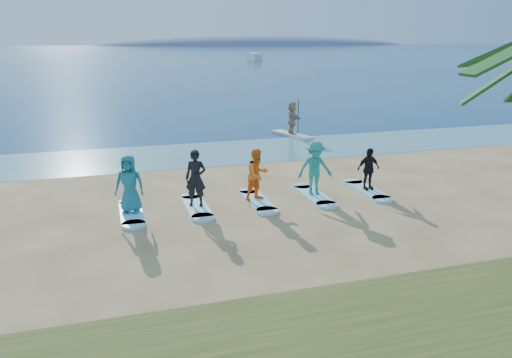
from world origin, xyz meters
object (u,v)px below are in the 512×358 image
object	(u,v)px
student_1	(196,178)
paddleboarder	(292,118)
paddleboard	(292,135)
surfboard_2	(257,201)
surfboard_3	(314,195)
student_2	(257,175)
boat_offshore_b	(254,60)
surfboard_1	(197,207)
student_0	(129,184)
surfboard_4	(367,190)
student_4	(368,169)
surfboard_0	(132,213)
student_3	(315,168)

from	to	relation	value
student_1	paddleboarder	bearing A→B (deg)	79.49
paddleboard	surfboard_2	world-z (taller)	paddleboard
surfboard_2	surfboard_3	xyz separation A→B (m)	(2.05, 0.00, 0.00)
surfboard_2	student_2	bearing A→B (deg)	0.00
boat_offshore_b	surfboard_3	bearing A→B (deg)	-108.06
surfboard_1	surfboard_2	size ratio (longest dim) A/B	1.00
surfboard_2	paddleboarder	bearing A→B (deg)	63.47
student_0	student_1	world-z (taller)	student_1
boat_offshore_b	student_1	bearing A→B (deg)	-110.23
student_1	surfboard_2	size ratio (longest dim) A/B	0.83
boat_offshore_b	surfboard_4	distance (m)	102.42
paddleboarder	surfboard_3	size ratio (longest dim) A/B	0.81
boat_offshore_b	surfboard_1	size ratio (longest dim) A/B	2.53
surfboard_1	student_4	world-z (taller)	student_4
student_1	student_0	bearing A→B (deg)	-155.74
surfboard_0	student_1	xyz separation A→B (m)	(2.05, 0.00, 0.96)
student_0	surfboard_3	world-z (taller)	student_0
surfboard_0	surfboard_3	xyz separation A→B (m)	(6.14, 0.00, 0.00)
paddleboarder	student_1	xyz separation A→B (m)	(-7.29, -10.51, -0.00)
surfboard_0	surfboard_3	distance (m)	6.14
surfboard_2	student_2	world-z (taller)	student_2
student_0	surfboard_1	distance (m)	2.26
surfboard_3	student_4	world-z (taller)	student_4
paddleboarder	student_3	xyz separation A→B (m)	(-3.20, -10.51, 0.01)
paddleboard	surfboard_3	size ratio (longest dim) A/B	1.36
student_0	surfboard_3	bearing A→B (deg)	17.35
surfboard_1	surfboard_3	bearing A→B (deg)	0.00
surfboard_4	student_4	size ratio (longest dim) A/B	1.47
paddleboard	student_1	distance (m)	12.82
student_1	surfboard_4	distance (m)	6.22
paddleboard	surfboard_4	distance (m)	10.57
boat_offshore_b	student_1	xyz separation A→B (m)	(-31.77, -99.17, 1.00)
surfboard_2	student_3	distance (m)	2.27
paddleboarder	surfboard_0	bearing A→B (deg)	142.81
student_0	student_2	bearing A→B (deg)	17.35
student_1	boat_offshore_b	bearing A→B (deg)	96.50
paddleboard	surfboard_1	world-z (taller)	paddleboard
surfboard_1	surfboard_3	xyz separation A→B (m)	(4.10, 0.00, 0.00)
student_0	student_1	distance (m)	2.05
student_1	surfboard_3	world-z (taller)	student_1
surfboard_1	student_2	world-z (taller)	student_2
surfboard_0	student_1	world-z (taller)	student_1
student_2	student_4	bearing A→B (deg)	-22.46
surfboard_3	student_4	size ratio (longest dim) A/B	1.47
student_1	surfboard_4	size ratio (longest dim) A/B	0.83
surfboard_0	student_4	world-z (taller)	student_4
surfboard_4	boat_offshore_b	bearing A→B (deg)	75.51
student_4	student_2	bearing A→B (deg)	175.79
student_3	surfboard_1	bearing A→B (deg)	-174.31
student_3	student_4	xyz separation A→B (m)	(2.05, 0.00, -0.18)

